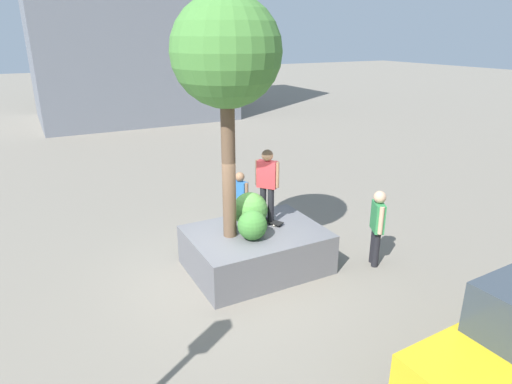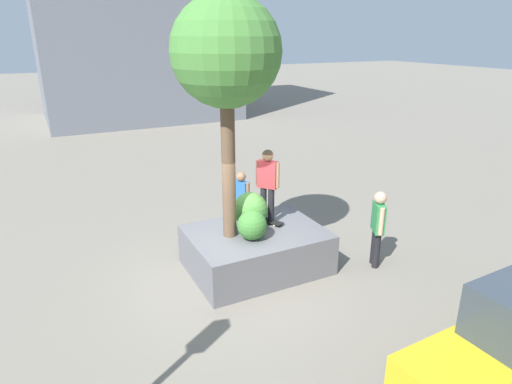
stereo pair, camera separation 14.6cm
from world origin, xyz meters
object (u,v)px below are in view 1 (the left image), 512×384
object	(u,v)px
skateboarder	(267,180)
pedestrian_crossing	(377,223)
skateboard	(267,220)
plaza_tree	(226,55)
planter_ledge	(256,249)
bystander_watching	(240,197)

from	to	relation	value
skateboarder	pedestrian_crossing	distance (m)	2.60
skateboard	skateboarder	world-z (taller)	skateboarder
plaza_tree	pedestrian_crossing	bearing A→B (deg)	158.90
plaza_tree	pedestrian_crossing	size ratio (longest dim) A/B	2.71
skateboarder	pedestrian_crossing	world-z (taller)	skateboarder
planter_ledge	skateboarder	bearing A→B (deg)	-146.04
plaza_tree	bystander_watching	bearing A→B (deg)	-121.09
planter_ledge	bystander_watching	size ratio (longest dim) A/B	1.81
skateboard	skateboarder	xyz separation A→B (m)	(0.00, 0.00, 0.96)
planter_ledge	pedestrian_crossing	xyz separation A→B (m)	(-2.44, 1.10, 0.57)
skateboarder	pedestrian_crossing	xyz separation A→B (m)	(-2.01, 1.39, -0.89)
bystander_watching	skateboard	bearing A→B (deg)	84.45
planter_ledge	plaza_tree	bearing A→B (deg)	-6.62
planter_ledge	skateboarder	xyz separation A→B (m)	(-0.43, -0.29, 1.46)
skateboarder	bystander_watching	size ratio (longest dim) A/B	1.02
pedestrian_crossing	skateboarder	bearing A→B (deg)	-34.62
planter_ledge	bystander_watching	bearing A→B (deg)	-106.40
bystander_watching	pedestrian_crossing	xyz separation A→B (m)	(-1.84, 3.13, 0.10)
planter_ledge	skateboard	distance (m)	0.72
plaza_tree	skateboarder	world-z (taller)	plaza_tree
planter_ledge	bystander_watching	world-z (taller)	bystander_watching
skateboarder	planter_ledge	bearing A→B (deg)	33.96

